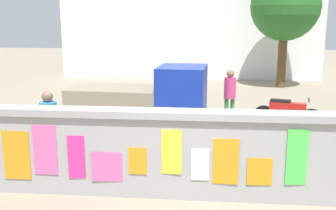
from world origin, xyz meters
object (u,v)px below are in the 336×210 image
Objects in this scene: auto_rickshaw_truck at (145,101)px; bicycle_far at (203,154)px; person_walking at (49,122)px; person_bystander at (230,92)px; bicycle_near at (332,151)px; tree_roadside at (285,7)px; motorcycle at (286,112)px.

bicycle_far is (1.57, -2.56, -0.54)m from auto_rickshaw_truck.
person_walking and person_bystander have the same top height.
bicycle_far is 3.84m from person_bystander.
auto_rickshaw_truck is 4.75m from bicycle_near.
bicycle_near is at bearing 9.06° from bicycle_far.
tree_roadside is at bearing 58.13° from auto_rickshaw_truck.
bicycle_far is 11.75m from tree_roadside.
tree_roadside reaches higher than bicycle_far.
auto_rickshaw_truck is at bearing 121.50° from bicycle_far.
person_bystander is (-1.91, 3.29, 0.62)m from bicycle_near.
person_walking is 13.00m from tree_roadside.
person_walking is (-1.54, -2.70, 0.09)m from auto_rickshaw_truck.
tree_roadside is (6.62, 10.87, 2.65)m from person_walking.
tree_roadside reaches higher than motorcycle.
person_bystander reaches higher than motorcycle.
person_walking reaches higher than bicycle_near.
motorcycle is (3.88, 0.97, -0.44)m from auto_rickshaw_truck.
motorcycle is at bearing 34.04° from person_walking.
auto_rickshaw_truck is at bearing -166.03° from motorcycle.
bicycle_far is at bearing -58.50° from auto_rickshaw_truck.
person_walking is 5.44m from person_bystander.
auto_rickshaw_truck is 3.04m from bicycle_far.
bicycle_near is (0.33, -3.10, -0.10)m from motorcycle.
bicycle_far is 3.17m from person_walking.
tree_roadside is at bearing 80.54° from motorcycle.
tree_roadside reaches higher than person_walking.
bicycle_near reaches higher than motorcycle.
bicycle_far is at bearing -108.14° from tree_roadside.
motorcycle is at bearing 56.68° from bicycle_far.
motorcycle is 3.12m from bicycle_near.
person_walking is at bearing -174.42° from bicycle_near.
bicycle_far reaches higher than motorcycle.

